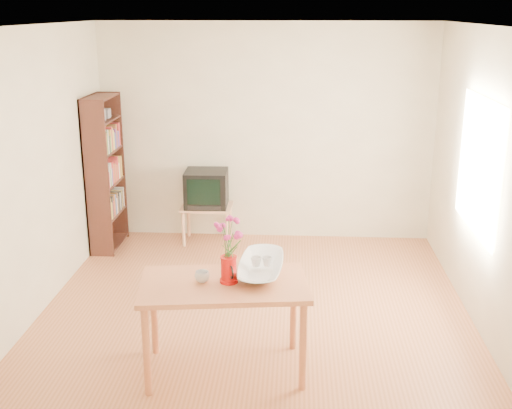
# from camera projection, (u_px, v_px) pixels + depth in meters

# --- Properties ---
(room) EXTENTS (4.50, 4.50, 4.50)m
(room) POSITION_uv_depth(u_px,v_px,m) (257.00, 181.00, 5.55)
(room) COLOR #A7603B
(room) RESTS_ON ground
(table) EXTENTS (1.34, 0.87, 0.75)m
(table) POSITION_uv_depth(u_px,v_px,m) (224.00, 294.00, 4.88)
(table) COLOR #BD6840
(table) RESTS_ON ground
(tv_stand) EXTENTS (0.60, 0.45, 0.46)m
(tv_stand) POSITION_uv_depth(u_px,v_px,m) (207.00, 211.00, 7.74)
(tv_stand) COLOR tan
(tv_stand) RESTS_ON ground
(bookshelf) EXTENTS (0.28, 0.70, 1.80)m
(bookshelf) POSITION_uv_depth(u_px,v_px,m) (106.00, 178.00, 7.46)
(bookshelf) COLOR black
(bookshelf) RESTS_ON ground
(pitcher) EXTENTS (0.14, 0.21, 0.21)m
(pitcher) POSITION_uv_depth(u_px,v_px,m) (229.00, 270.00, 4.83)
(pitcher) COLOR red
(pitcher) RESTS_ON table
(flowers) EXTENTS (0.24, 0.24, 0.34)m
(flowers) POSITION_uv_depth(u_px,v_px,m) (228.00, 236.00, 4.75)
(flowers) COLOR #E33597
(flowers) RESTS_ON pitcher
(mug) EXTENTS (0.13, 0.13, 0.09)m
(mug) POSITION_uv_depth(u_px,v_px,m) (202.00, 277.00, 4.85)
(mug) COLOR white
(mug) RESTS_ON table
(bowl) EXTENTS (0.54, 0.54, 0.48)m
(bowl) POSITION_uv_depth(u_px,v_px,m) (261.00, 243.00, 4.98)
(bowl) COLOR white
(bowl) RESTS_ON table
(teacup_a) EXTENTS (0.10, 0.10, 0.07)m
(teacup_a) POSITION_uv_depth(u_px,v_px,m) (256.00, 248.00, 5.00)
(teacup_a) COLOR white
(teacup_a) RESTS_ON bowl
(teacup_b) EXTENTS (0.09, 0.09, 0.06)m
(teacup_b) POSITION_uv_depth(u_px,v_px,m) (267.00, 248.00, 5.01)
(teacup_b) COLOR white
(teacup_b) RESTS_ON bowl
(television) EXTENTS (0.51, 0.48, 0.43)m
(television) POSITION_uv_depth(u_px,v_px,m) (207.00, 188.00, 7.66)
(television) COLOR black
(television) RESTS_ON tv_stand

